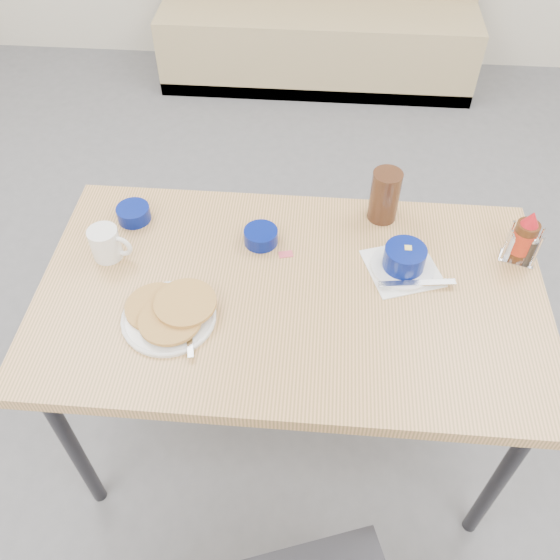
# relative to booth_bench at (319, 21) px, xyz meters

# --- Properties ---
(ground) EXTENTS (6.00, 6.00, 0.00)m
(ground) POSITION_rel_booth_bench_xyz_m (0.00, -2.78, -0.35)
(ground) COLOR slate
(ground) RESTS_ON ground
(booth_bench) EXTENTS (1.90, 0.56, 1.22)m
(booth_bench) POSITION_rel_booth_bench_xyz_m (0.00, 0.00, 0.00)
(booth_bench) COLOR tan
(booth_bench) RESTS_ON ground
(dining_table) EXTENTS (1.40, 0.80, 0.76)m
(dining_table) POSITION_rel_booth_bench_xyz_m (0.00, -2.53, 0.35)
(dining_table) COLOR tan
(dining_table) RESTS_ON ground
(pancake_plate) EXTENTS (0.25, 0.25, 0.04)m
(pancake_plate) POSITION_rel_booth_bench_xyz_m (-0.31, -2.66, 0.43)
(pancake_plate) COLOR white
(pancake_plate) RESTS_ON dining_table
(coffee_mug) EXTENTS (0.13, 0.09, 0.10)m
(coffee_mug) POSITION_rel_booth_bench_xyz_m (-0.53, -2.44, 0.46)
(coffee_mug) COLOR white
(coffee_mug) RESTS_ON dining_table
(grits_setting) EXTENTS (0.26, 0.24, 0.08)m
(grits_setting) POSITION_rel_booth_bench_xyz_m (0.31, -2.43, 0.44)
(grits_setting) COLOR white
(grits_setting) RESTS_ON dining_table
(creamer_bowl) EXTENTS (0.10, 0.10, 0.05)m
(creamer_bowl) POSITION_rel_booth_bench_xyz_m (-0.50, -2.28, 0.43)
(creamer_bowl) COLOR navy
(creamer_bowl) RESTS_ON dining_table
(butter_bowl) EXTENTS (0.10, 0.10, 0.04)m
(butter_bowl) POSITION_rel_booth_bench_xyz_m (-0.10, -2.35, 0.43)
(butter_bowl) COLOR navy
(butter_bowl) RESTS_ON dining_table
(amber_tumbler) EXTENTS (0.09, 0.09, 0.17)m
(amber_tumbler) POSITION_rel_booth_bench_xyz_m (0.26, -2.21, 0.49)
(amber_tumbler) COLOR #3C2113
(amber_tumbler) RESTS_ON dining_table
(condiment_caddy) EXTENTS (0.11, 0.08, 0.12)m
(condiment_caddy) POSITION_rel_booth_bench_xyz_m (0.64, -2.36, 0.45)
(condiment_caddy) COLOR silver
(condiment_caddy) RESTS_ON dining_table
(syrup_bottle) EXTENTS (0.07, 0.07, 0.17)m
(syrup_bottle) POSITION_rel_booth_bench_xyz_m (0.64, -2.35, 0.48)
(syrup_bottle) COLOR #47230F
(syrup_bottle) RESTS_ON dining_table
(sugar_wrapper) EXTENTS (0.05, 0.03, 0.00)m
(sugar_wrapper) POSITION_rel_booth_bench_xyz_m (-0.03, -2.40, 0.41)
(sugar_wrapper) COLOR #D34656
(sugar_wrapper) RESTS_ON dining_table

